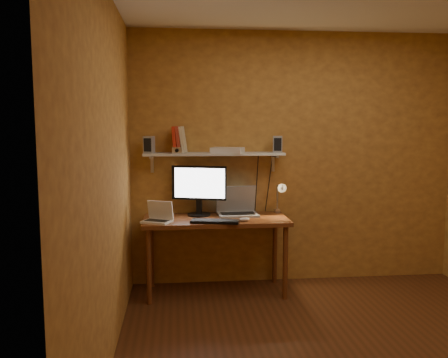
{
  "coord_description": "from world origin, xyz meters",
  "views": [
    {
      "loc": [
        -1.24,
        -3.24,
        1.68
      ],
      "look_at": [
        -0.79,
        1.18,
        1.14
      ],
      "focal_mm": 38.0,
      "sensor_mm": 36.0,
      "label": 1
    }
  ],
  "objects": [
    {
      "name": "speaker_right",
      "position": [
        -0.22,
        1.46,
        1.46
      ],
      "size": [
        0.11,
        0.11,
        0.16
      ],
      "primitive_type": "cube",
      "rotation": [
        0.0,
        0.0,
        -0.17
      ],
      "color": "#96989E",
      "rests_on": "wall_shelf"
    },
    {
      "name": "shelf_camera",
      "position": [
        -1.22,
        1.4,
        1.4
      ],
      "size": [
        0.1,
        0.05,
        0.06
      ],
      "color": "silver",
      "rests_on": "wall_shelf"
    },
    {
      "name": "books",
      "position": [
        -1.2,
        1.49,
        1.51
      ],
      "size": [
        0.16,
        0.19,
        0.26
      ],
      "color": "red",
      "rests_on": "wall_shelf"
    },
    {
      "name": "router",
      "position": [
        -0.72,
        1.47,
        1.4
      ],
      "size": [
        0.36,
        0.3,
        0.05
      ],
      "primitive_type": "cube",
      "rotation": [
        0.0,
        0.0,
        -0.35
      ],
      "color": "silver",
      "rests_on": "wall_shelf"
    },
    {
      "name": "mouse",
      "position": [
        -0.6,
        1.1,
        0.77
      ],
      "size": [
        0.1,
        0.07,
        0.04
      ],
      "primitive_type": "ellipsoid",
      "rotation": [
        0.0,
        0.0,
        0.03
      ],
      "color": "silver",
      "rests_on": "desk"
    },
    {
      "name": "desk_lamp",
      "position": [
        -0.2,
        1.41,
        0.96
      ],
      "size": [
        0.09,
        0.23,
        0.38
      ],
      "color": "silver",
      "rests_on": "desk"
    },
    {
      "name": "wall_shelf",
      "position": [
        -0.86,
        1.47,
        1.36
      ],
      "size": [
        1.4,
        0.25,
        0.21
      ],
      "color": "silver",
      "rests_on": "room"
    },
    {
      "name": "speaker_left",
      "position": [
        -1.5,
        1.46,
        1.46
      ],
      "size": [
        0.11,
        0.11,
        0.17
      ],
      "primitive_type": "cube",
      "rotation": [
        0.0,
        0.0,
        -0.29
      ],
      "color": "#96989E",
      "rests_on": "wall_shelf"
    },
    {
      "name": "monitor",
      "position": [
        -1.01,
        1.43,
        1.03
      ],
      "size": [
        0.54,
        0.29,
        0.5
      ],
      "rotation": [
        0.0,
        0.0,
        -0.28
      ],
      "color": "black",
      "rests_on": "desk"
    },
    {
      "name": "room",
      "position": [
        0.0,
        0.0,
        1.3
      ],
      "size": [
        3.44,
        3.24,
        2.64
      ],
      "color": "#522915",
      "rests_on": "ground"
    },
    {
      "name": "laptop",
      "position": [
        -0.63,
        1.43,
        0.83
      ],
      "size": [
        0.41,
        0.3,
        0.29
      ],
      "rotation": [
        0.0,
        0.0,
        0.05
      ],
      "color": "#96989E",
      "rests_on": "desk"
    },
    {
      "name": "desk",
      "position": [
        -0.86,
        1.28,
        0.66
      ],
      "size": [
        1.4,
        0.6,
        0.75
      ],
      "color": "brown",
      "rests_on": "ground"
    },
    {
      "name": "keyboard",
      "position": [
        -0.88,
        1.07,
        0.76
      ],
      "size": [
        0.47,
        0.24,
        0.02
      ],
      "primitive_type": "cube",
      "rotation": [
        0.0,
        0.0,
        -0.22
      ],
      "color": "black",
      "rests_on": "desk"
    },
    {
      "name": "netbook",
      "position": [
        -1.41,
        1.15,
        0.8
      ],
      "size": [
        0.31,
        0.28,
        0.2
      ],
      "rotation": [
        0.0,
        0.0,
        -0.46
      ],
      "color": "silver",
      "rests_on": "desk"
    }
  ]
}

